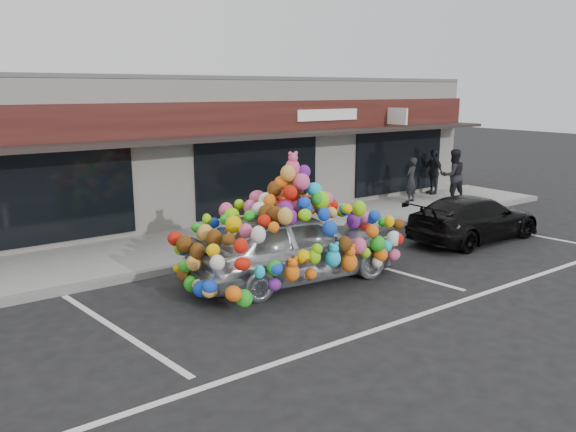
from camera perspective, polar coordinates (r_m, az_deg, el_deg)
ground at (r=11.14m, az=-0.68°, el=-7.95°), size 90.00×90.00×0.00m
shop_building at (r=18.10m, az=-16.28°, el=6.62°), size 24.00×7.20×4.31m
sidewalk at (r=14.42m, az=-9.82°, el=-2.97°), size 26.00×3.00×0.15m
kerb at (r=13.14m, az=-6.95°, el=-4.44°), size 26.00×0.18×0.16m
parking_stripe_left at (r=9.99m, az=-16.92°, el=-11.04°), size 0.73×4.37×0.01m
parking_stripe_mid at (r=12.99m, az=9.03°, el=-5.04°), size 0.73×4.37×0.01m
parking_stripe_right at (r=17.10m, az=22.08°, el=-1.50°), size 0.73×4.37×0.01m
lane_line at (r=10.86m, az=15.32°, el=-8.97°), size 14.00×0.12×0.01m
toy_car at (r=11.71m, az=0.52°, el=-2.08°), size 3.23×4.93×2.78m
black_sedan at (r=15.68m, az=18.40°, el=-0.20°), size 1.68×4.12×1.19m
pedestrian_a at (r=19.65m, az=12.37°, el=3.62°), size 0.64×0.52×1.53m
pedestrian_b at (r=20.02m, az=16.42°, el=3.97°), size 1.05×0.93×1.81m
pedestrian_c at (r=21.38m, az=14.54°, el=4.38°), size 1.03×0.60×1.65m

